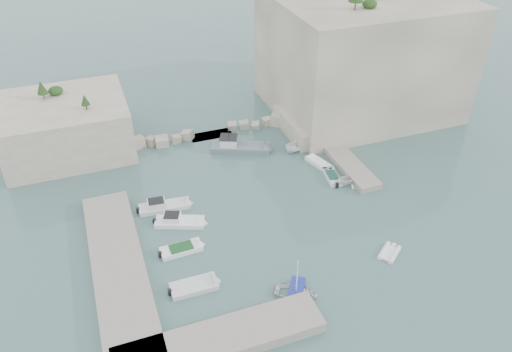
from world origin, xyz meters
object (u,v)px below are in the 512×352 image
object	(u,v)px
motorboat_c	(182,251)
tender_east_d	(299,150)
motorboat_a	(165,208)
rowboat	(296,295)
work_boat	(240,150)
tender_east_c	(319,165)
motorboat_e	(194,288)
tender_east_b	(332,179)
tender_east_a	(346,183)
inflatable_dinghy	(389,254)
motorboat_b	(180,224)

from	to	relation	value
motorboat_c	tender_east_d	size ratio (longest dim) A/B	1.06
motorboat_a	rowboat	world-z (taller)	motorboat_a
rowboat	work_boat	bearing A→B (deg)	25.37
motorboat_c	tender_east_c	xyz separation A→B (m)	(20.65, 9.79, 0.00)
motorboat_e	rowboat	bearing A→B (deg)	-25.05
motorboat_a	tender_east_b	xyz separation A→B (m)	(20.98, -1.31, 0.00)
motorboat_a	work_boat	world-z (taller)	work_boat
tender_east_c	tender_east_d	bearing A→B (deg)	-3.66
tender_east_a	tender_east_d	distance (m)	9.48
rowboat	motorboat_c	bearing A→B (deg)	75.14
motorboat_c	inflatable_dinghy	world-z (taller)	motorboat_c
motorboat_c	tender_east_a	distance (m)	22.50
motorboat_c	motorboat_a	world-z (taller)	motorboat_a
motorboat_a	tender_east_d	bearing A→B (deg)	22.52
inflatable_dinghy	tender_east_b	world-z (taller)	tender_east_b
tender_east_a	tender_east_b	world-z (taller)	tender_east_a
inflatable_dinghy	tender_east_c	size ratio (longest dim) A/B	0.68
tender_east_c	tender_east_a	bearing A→B (deg)	178.47
motorboat_b	rowboat	distance (m)	16.04
motorboat_b	inflatable_dinghy	xyz separation A→B (m)	(19.23, -12.20, 0.00)
tender_east_d	tender_east_c	bearing A→B (deg)	-178.23
inflatable_dinghy	tender_east_a	size ratio (longest dim) A/B	0.91
rowboat	work_boat	world-z (taller)	work_boat
motorboat_c	rowboat	bearing A→B (deg)	-50.13
motorboat_c	rowboat	xyz separation A→B (m)	(8.76, -9.59, 0.00)
motorboat_b	motorboat_c	bearing A→B (deg)	-79.32
motorboat_a	tender_east_a	size ratio (longest dim) A/B	1.92
tender_east_a	inflatable_dinghy	bearing A→B (deg)	165.38
motorboat_e	tender_east_b	world-z (taller)	same
motorboat_e	tender_east_b	bearing A→B (deg)	29.77
motorboat_c	motorboat_a	bearing A→B (deg)	88.80
motorboat_e	tender_east_a	world-z (taller)	tender_east_a
rowboat	inflatable_dinghy	distance (m)	11.44
motorboat_c	inflatable_dinghy	bearing A→B (deg)	-23.90
motorboat_e	tender_east_d	distance (m)	27.70
motorboat_c	tender_east_c	distance (m)	22.85
tender_east_d	work_boat	distance (m)	8.02
motorboat_e	inflatable_dinghy	size ratio (longest dim) A/B	1.63
tender_east_a	tender_east_b	size ratio (longest dim) A/B	0.79
tender_east_d	rowboat	bearing A→B (deg)	144.07
motorboat_b	rowboat	bearing A→B (deg)	-38.88
motorboat_a	inflatable_dinghy	bearing A→B (deg)	-32.61
motorboat_e	tender_east_b	xyz separation A→B (m)	(20.82, 11.82, 0.00)
inflatable_dinghy	tender_east_b	xyz separation A→B (m)	(0.73, 14.22, 0.00)
motorboat_b	tender_east_d	distance (m)	21.18
motorboat_c	tender_east_b	world-z (taller)	same
motorboat_b	motorboat_e	xyz separation A→B (m)	(-0.86, -9.80, 0.00)
motorboat_b	motorboat_a	xyz separation A→B (m)	(-1.01, 3.33, 0.00)
rowboat	tender_east_d	xyz separation A→B (m)	(10.93, 23.59, 0.00)
tender_east_a	tender_east_c	world-z (taller)	tender_east_a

